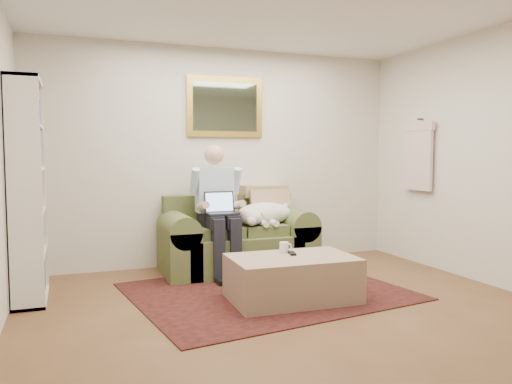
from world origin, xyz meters
TOP-DOWN VIEW (x-y plane):
  - room_shell at (0.00, 0.35)m, footprint 4.51×5.00m
  - rug at (0.02, 1.07)m, footprint 2.74×2.32m
  - sofa at (0.04, 2.03)m, footprint 1.71×0.87m
  - seated_man at (-0.22, 1.88)m, footprint 0.56×0.80m
  - laptop at (-0.22, 1.81)m, footprint 0.33×0.26m
  - sleeping_dog at (0.34, 1.95)m, footprint 0.70×0.44m
  - ottoman at (0.13, 0.72)m, footprint 1.13×0.74m
  - coffee_mug at (0.13, 0.91)m, footprint 0.08×0.08m
  - tv_remote at (0.17, 0.81)m, footprint 0.08×0.16m
  - bookshelf at (-2.10, 1.60)m, footprint 0.28×0.80m
  - wall_mirror at (0.04, 2.47)m, footprint 0.94×0.04m
  - hanging_shirt at (2.19, 1.60)m, footprint 0.06×0.52m

SIDE VIEW (x-z plane):
  - rug at x=0.02m, z-range 0.00..0.01m
  - ottoman at x=0.13m, z-range 0.00..0.41m
  - sofa at x=0.04m, z-range -0.22..0.81m
  - tv_remote at x=0.17m, z-range 0.41..0.43m
  - coffee_mug at x=0.13m, z-range 0.41..0.51m
  - sleeping_dog at x=0.34m, z-range 0.52..0.78m
  - seated_man at x=-0.22m, z-range 0.00..1.43m
  - laptop at x=-0.22m, z-range 0.63..0.87m
  - bookshelf at x=-2.10m, z-range 0.00..2.00m
  - room_shell at x=0.00m, z-range 0.00..2.61m
  - hanging_shirt at x=2.19m, z-range 0.90..1.80m
  - wall_mirror at x=0.04m, z-range 1.54..2.26m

